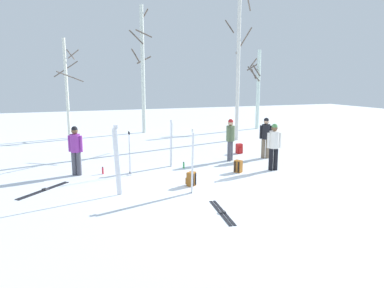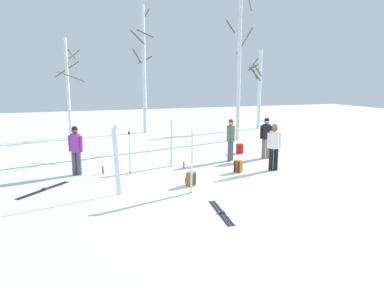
{
  "view_description": "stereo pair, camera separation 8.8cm",
  "coord_description": "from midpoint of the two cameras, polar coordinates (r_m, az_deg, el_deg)",
  "views": [
    {
      "loc": [
        -4.57,
        -8.8,
        3.26
      ],
      "look_at": [
        -0.34,
        2.73,
        1.0
      ],
      "focal_mm": 32.65,
      "sensor_mm": 36.0,
      "label": 1
    },
    {
      "loc": [
        -4.49,
        -8.83,
        3.26
      ],
      "look_at": [
        -0.34,
        2.73,
        1.0
      ],
      "focal_mm": 32.65,
      "sensor_mm": 36.0,
      "label": 2
    }
  ],
  "objects": [
    {
      "name": "ground_plane",
      "position": [
        10.43,
        6.75,
        -7.86
      ],
      "size": [
        60.0,
        60.0,
        0.0
      ],
      "primitive_type": "plane",
      "color": "white"
    },
    {
      "name": "person_0",
      "position": [
        12.97,
        13.04,
        0.03
      ],
      "size": [
        0.51,
        0.34,
        1.72
      ],
      "color": "black",
      "rests_on": "ground_plane"
    },
    {
      "name": "person_1",
      "position": [
        12.63,
        -18.68,
        -0.53
      ],
      "size": [
        0.47,
        0.34,
        1.72
      ],
      "color": "#4C4C56",
      "rests_on": "ground_plane"
    },
    {
      "name": "person_2",
      "position": [
        14.92,
        11.8,
        1.42
      ],
      "size": [
        0.47,
        0.34,
        1.72
      ],
      "color": "#72604C",
      "rests_on": "ground_plane"
    },
    {
      "name": "person_3",
      "position": [
        14.21,
        6.12,
        1.14
      ],
      "size": [
        0.41,
        0.38,
        1.72
      ],
      "color": "#4C4C56",
      "rests_on": "ground_plane"
    },
    {
      "name": "ski_pair_planted_0",
      "position": [
        13.22,
        -3.6,
        0.07
      ],
      "size": [
        0.06,
        0.21,
        1.79
      ],
      "color": "white",
      "rests_on": "ground_plane"
    },
    {
      "name": "ski_pair_planted_1",
      "position": [
        10.11,
        -12.42,
        -2.69
      ],
      "size": [
        0.21,
        0.02,
        2.03
      ],
      "color": "white",
      "rests_on": "ground_plane"
    },
    {
      "name": "ski_pair_planted_2",
      "position": [
        10.01,
        -0.17,
        -2.93
      ],
      "size": [
        0.02,
        0.26,
        1.91
      ],
      "color": "white",
      "rests_on": "ground_plane"
    },
    {
      "name": "ski_pair_lying_0",
      "position": [
        8.9,
        4.61,
        -11.04
      ],
      "size": [
        0.39,
        1.71,
        0.05
      ],
      "color": "black",
      "rests_on": "ground_plane"
    },
    {
      "name": "ski_pair_lying_1",
      "position": [
        11.45,
        -23.22,
        -6.93
      ],
      "size": [
        1.44,
        1.47,
        0.05
      ],
      "color": "black",
      "rests_on": "ground_plane"
    },
    {
      "name": "ski_poles_0",
      "position": [
        12.23,
        -10.37,
        -1.29
      ],
      "size": [
        0.07,
        0.23,
        1.53
      ],
      "color": "#B2B2BC",
      "rests_on": "ground_plane"
    },
    {
      "name": "backpack_0",
      "position": [
        12.6,
        7.37,
        -3.65
      ],
      "size": [
        0.34,
        0.33,
        0.44
      ],
      "color": "#99591E",
      "rests_on": "ground_plane"
    },
    {
      "name": "backpack_1",
      "position": [
        15.83,
        7.57,
        -0.76
      ],
      "size": [
        0.28,
        0.31,
        0.44
      ],
      "color": "red",
      "rests_on": "ground_plane"
    },
    {
      "name": "backpack_2",
      "position": [
        10.93,
        -0.38,
        -5.75
      ],
      "size": [
        0.34,
        0.34,
        0.44
      ],
      "color": "#99591E",
      "rests_on": "ground_plane"
    },
    {
      "name": "water_bottle_0",
      "position": [
        13.1,
        -1.56,
        -3.48
      ],
      "size": [
        0.07,
        0.07,
        0.24
      ],
      "color": "green",
      "rests_on": "ground_plane"
    },
    {
      "name": "water_bottle_1",
      "position": [
        12.69,
        -14.56,
        -4.23
      ],
      "size": [
        0.06,
        0.06,
        0.26
      ],
      "color": "red",
      "rests_on": "ground_plane"
    },
    {
      "name": "birch_tree_2",
      "position": [
        20.86,
        -19.85,
        8.8
      ],
      "size": [
        1.55,
        1.67,
        5.51
      ],
      "color": "silver",
      "rests_on": "ground_plane"
    },
    {
      "name": "birch_tree_3",
      "position": [
        21.95,
        -8.18,
        12.14
      ],
      "size": [
        1.39,
        1.4,
        7.64
      ],
      "color": "silver",
      "rests_on": "ground_plane"
    },
    {
      "name": "birch_tree_4",
      "position": [
        19.12,
        7.43,
        12.91
      ],
      "size": [
        1.31,
        1.4,
        8.0
      ],
      "color": "silver",
      "rests_on": "ground_plane"
    },
    {
      "name": "birch_tree_5",
      "position": [
        23.97,
        10.57,
        9.04
      ],
      "size": [
        1.13,
        1.36,
        5.2
      ],
      "color": "silver",
      "rests_on": "ground_plane"
    }
  ]
}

